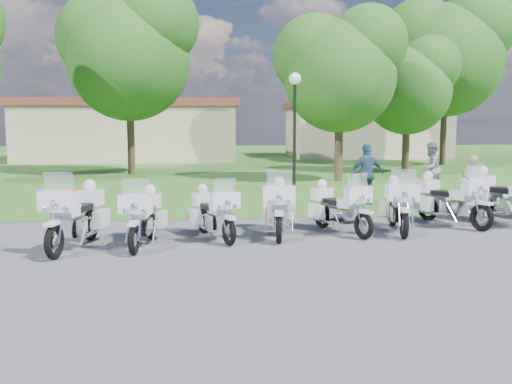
{
  "coord_description": "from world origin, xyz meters",
  "views": [
    {
      "loc": [
        -0.8,
        -12.0,
        2.57
      ],
      "look_at": [
        0.33,
        1.2,
        0.95
      ],
      "focal_mm": 40.0,
      "sensor_mm": 36.0,
      "label": 1
    }
  ],
  "objects": [
    {
      "name": "motorcycle_1",
      "position": [
        -2.14,
        -0.05,
        0.62
      ],
      "size": [
        0.86,
        2.2,
        1.48
      ],
      "rotation": [
        0.0,
        0.0,
        3.03
      ],
      "color": "black",
      "rests_on": "ground"
    },
    {
      "name": "lamp_post",
      "position": [
        2.43,
        9.0,
        3.29
      ],
      "size": [
        0.44,
        0.44,
        4.38
      ],
      "color": "black",
      "rests_on": "ground"
    },
    {
      "name": "motorcycle_4",
      "position": [
        2.26,
        0.97,
        0.61
      ],
      "size": [
        1.27,
        2.03,
        1.46
      ],
      "rotation": [
        0.0,
        0.0,
        3.56
      ],
      "color": "black",
      "rests_on": "ground"
    },
    {
      "name": "tree_3",
      "position": [
        9.33,
        16.6,
        4.57
      ],
      "size": [
        5.19,
        4.43,
        6.92
      ],
      "color": "#38281C",
      "rests_on": "ground"
    },
    {
      "name": "grass_lawn",
      "position": [
        0.0,
        27.0,
        0.0
      ],
      "size": [
        100.0,
        48.0,
        0.01
      ],
      "primitive_type": "cube",
      "color": "#30631F",
      "rests_on": "ground"
    },
    {
      "name": "tree_4",
      "position": [
        13.29,
        21.34,
        6.82
      ],
      "size": [
        7.73,
        6.59,
        10.3
      ],
      "color": "#38281C",
      "rests_on": "ground"
    },
    {
      "name": "bystander_a",
      "position": [
        6.77,
        3.69,
        0.82
      ],
      "size": [
        0.71,
        0.6,
        1.64
      ],
      "primitive_type": "imported",
      "rotation": [
        0.0,
        0.0,
        2.73
      ],
      "color": "#9D8B6A",
      "rests_on": "ground"
    },
    {
      "name": "motorcycle_6",
      "position": [
        5.27,
        1.73,
        0.67
      ],
      "size": [
        1.39,
        2.21,
        1.59
      ],
      "rotation": [
        0.0,
        0.0,
        3.57
      ],
      "color": "black",
      "rests_on": "ground"
    },
    {
      "name": "motorcycle_0",
      "position": [
        -3.5,
        -0.18,
        0.69
      ],
      "size": [
        1.09,
        2.42,
        1.64
      ],
      "rotation": [
        0.0,
        0.0,
        2.95
      ],
      "color": "black",
      "rests_on": "ground"
    },
    {
      "name": "building_east",
      "position": [
        11.0,
        30.0,
        2.07
      ],
      "size": [
        11.44,
        7.28,
        4.1
      ],
      "color": "#C7B18F",
      "rests_on": "ground"
    },
    {
      "name": "tree_2",
      "position": [
        4.9,
        12.63,
        5.0
      ],
      "size": [
        5.67,
        4.84,
        7.56
      ],
      "color": "#38281C",
      "rests_on": "ground"
    },
    {
      "name": "motorcycle_5",
      "position": [
        3.69,
        1.02,
        0.64
      ],
      "size": [
        0.99,
        2.28,
        1.54
      ],
      "rotation": [
        0.0,
        0.0,
        2.97
      ],
      "color": "black",
      "rests_on": "ground"
    },
    {
      "name": "bystander_b",
      "position": [
        7.12,
        7.63,
        0.93
      ],
      "size": [
        1.15,
        1.11,
        1.86
      ],
      "primitive_type": "imported",
      "rotation": [
        0.0,
        0.0,
        -2.49
      ],
      "color": "gray",
      "rests_on": "ground"
    },
    {
      "name": "motorcycle_7",
      "position": [
        6.74,
        1.62,
        0.74
      ],
      "size": [
        1.51,
        2.45,
        1.76
      ],
      "rotation": [
        0.0,
        0.0,
        3.56
      ],
      "color": "black",
      "rests_on": "ground"
    },
    {
      "name": "motorcycle_2",
      "position": [
        -0.68,
        0.56,
        0.59
      ],
      "size": [
        1.16,
        1.99,
        1.41
      ],
      "rotation": [
        0.0,
        0.0,
        3.52
      ],
      "color": "black",
      "rests_on": "ground"
    },
    {
      "name": "building_west",
      "position": [
        -6.0,
        28.0,
        2.07
      ],
      "size": [
        14.56,
        8.32,
        4.1
      ],
      "color": "#C7B18F",
      "rests_on": "ground"
    },
    {
      "name": "bystander_c",
      "position": [
        4.17,
        5.36,
        0.95
      ],
      "size": [
        1.17,
        0.62,
        1.91
      ],
      "primitive_type": "imported",
      "rotation": [
        0.0,
        0.0,
        3.29
      ],
      "color": "#305675",
      "rests_on": "ground"
    },
    {
      "name": "tree_1",
      "position": [
        -4.63,
        16.91,
        6.19
      ],
      "size": [
        7.01,
        5.98,
        9.35
      ],
      "color": "#38281C",
      "rests_on": "ground"
    },
    {
      "name": "motorcycle_3",
      "position": [
        0.83,
        0.81,
        0.65
      ],
      "size": [
        0.93,
        2.3,
        1.55
      ],
      "rotation": [
        0.0,
        0.0,
        3.01
      ],
      "color": "black",
      "rests_on": "ground"
    },
    {
      "name": "ground",
      "position": [
        0.0,
        0.0,
        0.0
      ],
      "size": [
        100.0,
        100.0,
        0.0
      ],
      "primitive_type": "plane",
      "color": "#55555A",
      "rests_on": "ground"
    }
  ]
}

